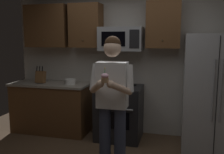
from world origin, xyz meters
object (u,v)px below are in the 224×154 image
cupcake (105,78)px  bowl_large_white (70,81)px  microwave (121,39)px  person (112,97)px  knife_block (41,77)px  refrigerator (213,93)px  oven_range (119,112)px

cupcake → bowl_large_white: bearing=126.5°
microwave → person: bearing=-82.6°
microwave → knife_block: microwave is taller
microwave → person: size_ratio=0.42×
refrigerator → bowl_large_white: bearing=179.3°
knife_block → bowl_large_white: 0.58m
bowl_large_white → knife_block: bearing=-178.2°
oven_range → person: (0.16, -1.12, 0.53)m
microwave → cupcake: microwave is taller
knife_block → cupcake: cupcake is taller
cupcake → microwave: bearing=95.8°
oven_range → microwave: bearing=90.0°
refrigerator → knife_block: (-2.98, 0.01, 0.13)m
oven_range → knife_block: bearing=-178.9°
oven_range → microwave: (0.00, 0.12, 1.26)m
refrigerator → knife_block: size_ratio=5.63×
bowl_large_white → oven_range: bearing=0.7°
oven_range → bowl_large_white: bowl_large_white is taller
refrigerator → cupcake: refrigerator is taller
bowl_large_white → person: (1.06, -1.10, 0.03)m
refrigerator → cupcake: (-1.34, -1.41, 0.39)m
microwave → person: microwave is taller
microwave → cupcake: 1.63m
person → oven_range: bearing=98.2°
oven_range → microwave: microwave is taller
knife_block → person: 1.97m
microwave → refrigerator: size_ratio=0.41×
knife_block → person: person is taller
microwave → knife_block: bearing=-174.3°
oven_range → refrigerator: size_ratio=0.52×
microwave → refrigerator: bearing=-6.0°
person → bowl_large_white: bearing=133.9°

